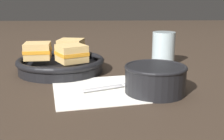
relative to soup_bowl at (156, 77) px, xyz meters
The scene contains 9 objects.
ground_plane 0.15m from the soup_bowl, 142.96° to the left, with size 4.00×4.00×0.00m, color #382B21.
napkin 0.12m from the soup_bowl, 167.13° to the left, with size 0.29×0.26×0.00m.
soup_bowl is the anchor object (origin of this frame).
spoon 0.08m from the soup_bowl, 151.59° to the left, with size 0.14×0.08×0.01m.
skillet 0.32m from the soup_bowl, 140.60° to the left, with size 0.26×0.34×0.04m.
sandwich_near_left 0.34m from the soup_bowl, 130.27° to the left, with size 0.09×0.09×0.05m.
sandwich_near_right 0.36m from the soup_bowl, 148.06° to the left, with size 0.08×0.08×0.05m.
sandwich_far_left 0.25m from the soup_bowl, 144.23° to the left, with size 0.10×0.10×0.05m.
drinking_glass 0.29m from the soup_bowl, 74.51° to the left, with size 0.07×0.07×0.11m.
Camera 1 is at (-0.00, -0.70, 0.21)m, focal length 45.00 mm.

